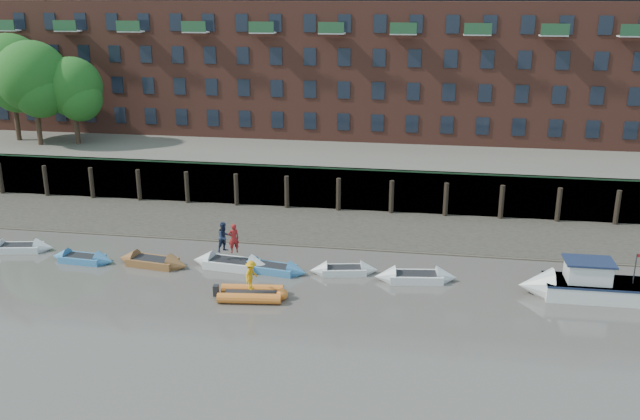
% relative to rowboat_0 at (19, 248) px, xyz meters
% --- Properties ---
extents(ground, '(220.00, 220.00, 0.00)m').
position_rel_rowboat_0_xyz_m(ground, '(17.14, -10.14, -0.22)').
color(ground, '#56514A').
rests_on(ground, ground).
extents(foreshore, '(110.00, 8.00, 0.50)m').
position_rel_rowboat_0_xyz_m(foreshore, '(17.14, 7.86, -0.22)').
color(foreshore, '#3D382F').
rests_on(foreshore, ground).
extents(mud_band, '(110.00, 1.60, 0.10)m').
position_rel_rowboat_0_xyz_m(mud_band, '(17.14, 4.46, -0.22)').
color(mud_band, '#4C4336').
rests_on(mud_band, ground).
extents(river_wall, '(110.00, 1.23, 3.30)m').
position_rel_rowboat_0_xyz_m(river_wall, '(17.14, 12.24, 1.37)').
color(river_wall, '#2D2A26').
rests_on(river_wall, ground).
extents(bank_terrace, '(110.00, 28.00, 3.20)m').
position_rel_rowboat_0_xyz_m(bank_terrace, '(17.14, 25.86, 1.38)').
color(bank_terrace, '#5E594D').
rests_on(bank_terrace, ground).
extents(apartment_terrace, '(80.60, 15.56, 20.98)m').
position_rel_rowboat_0_xyz_m(apartment_terrace, '(17.14, 26.85, 12.60)').
color(apartment_terrace, brown).
rests_on(apartment_terrace, bank_terrace).
extents(tree_cluster, '(11.76, 7.74, 9.40)m').
position_rel_rowboat_0_xyz_m(tree_cluster, '(-8.48, 17.21, 8.78)').
color(tree_cluster, '#3A281C').
rests_on(tree_cluster, bank_terrace).
extents(rowboat_0, '(4.46, 2.02, 1.25)m').
position_rel_rowboat_0_xyz_m(rowboat_0, '(0.00, 0.00, 0.00)').
color(rowboat_0, silver).
rests_on(rowboat_0, ground).
extents(rowboat_1, '(4.21, 1.49, 1.20)m').
position_rel_rowboat_0_xyz_m(rowboat_1, '(4.93, -1.07, -0.01)').
color(rowboat_1, teal).
rests_on(rowboat_1, ground).
extents(rowboat_2, '(4.78, 1.98, 1.35)m').
position_rel_rowboat_0_xyz_m(rowboat_2, '(9.45, -0.92, 0.02)').
color(rowboat_2, brown).
rests_on(rowboat_2, ground).
extents(rowboat_3, '(5.14, 2.01, 1.45)m').
position_rel_rowboat_0_xyz_m(rowboat_3, '(14.29, -0.47, 0.04)').
color(rowboat_3, silver).
rests_on(rowboat_3, ground).
extents(rowboat_4, '(4.47, 1.92, 1.26)m').
position_rel_rowboat_0_xyz_m(rowboat_4, '(16.87, -0.70, 0.00)').
color(rowboat_4, teal).
rests_on(rowboat_4, ground).
extents(rowboat_5, '(4.19, 1.93, 1.17)m').
position_rel_rowboat_0_xyz_m(rowboat_5, '(21.11, -0.23, -0.01)').
color(rowboat_5, silver).
rests_on(rowboat_5, ground).
extents(rowboat_6, '(4.87, 1.99, 1.37)m').
position_rel_rowboat_0_xyz_m(rowboat_6, '(25.34, -0.64, 0.02)').
color(rowboat_6, silver).
rests_on(rowboat_6, ground).
extents(rib_tender, '(3.82, 2.14, 0.65)m').
position_rel_rowboat_0_xyz_m(rib_tender, '(16.72, -4.47, 0.06)').
color(rib_tender, orange).
rests_on(rib_tender, ground).
extents(motor_launch, '(6.67, 2.26, 2.74)m').
position_rel_rowboat_0_xyz_m(motor_launch, '(33.88, -1.31, 0.48)').
color(motor_launch, silver).
rests_on(motor_launch, ground).
extents(person_rower_a, '(0.79, 0.72, 1.82)m').
position_rel_rowboat_0_xyz_m(person_rower_a, '(14.48, -0.41, 1.67)').
color(person_rower_a, maroon).
rests_on(person_rower_a, rowboat_3).
extents(person_rower_b, '(1.10, 1.14, 1.85)m').
position_rel_rowboat_0_xyz_m(person_rower_b, '(13.86, -0.32, 1.68)').
color(person_rower_b, '#19233F').
rests_on(person_rower_b, rowboat_3).
extents(person_rib_crew, '(0.84, 1.17, 1.63)m').
position_rel_rowboat_0_xyz_m(person_rib_crew, '(16.65, -4.58, 1.20)').
color(person_rib_crew, orange).
rests_on(person_rib_crew, rib_tender).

